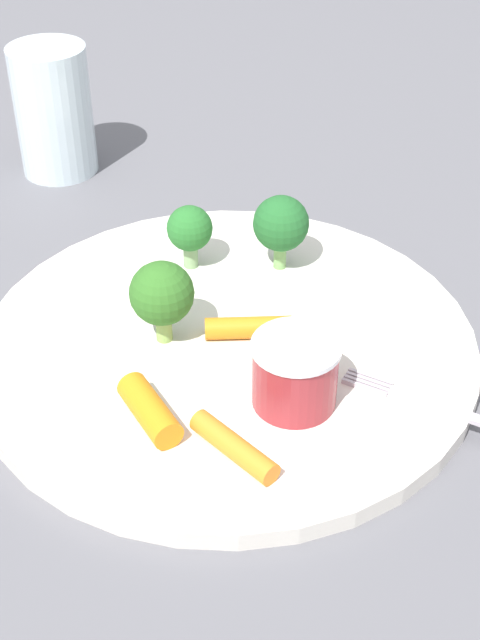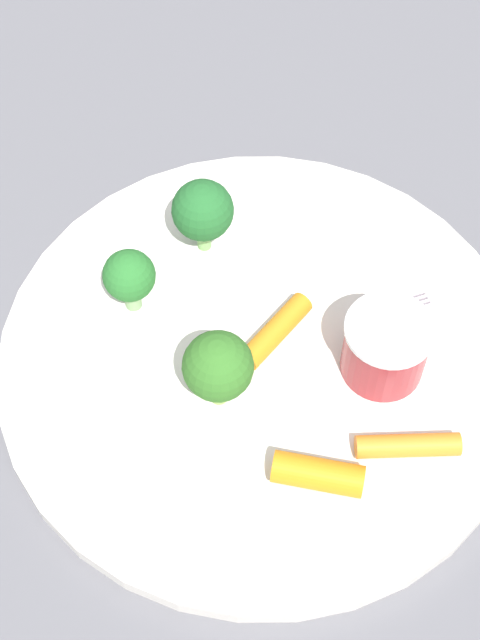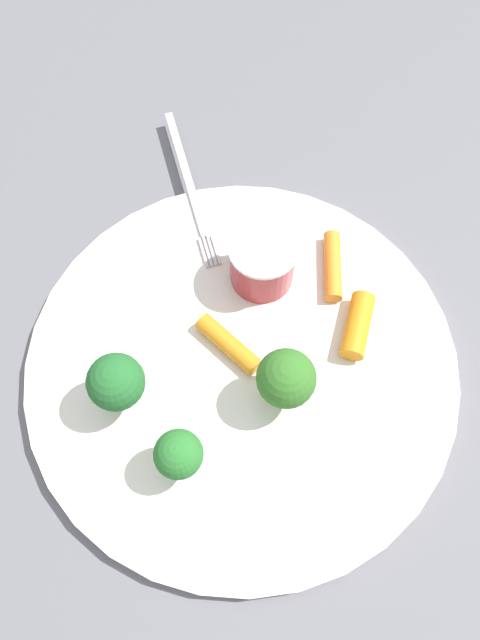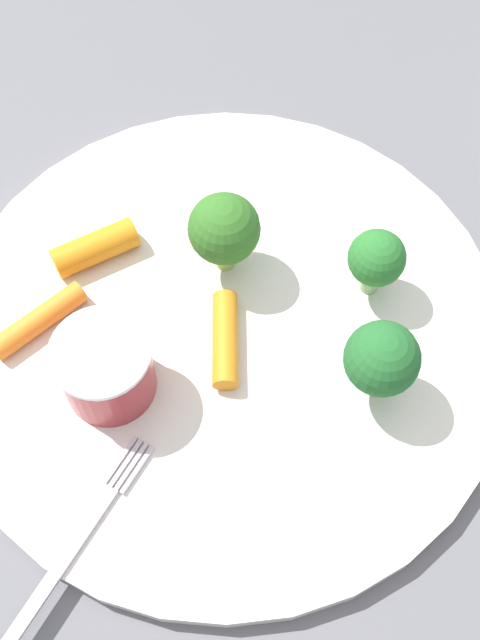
# 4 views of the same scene
# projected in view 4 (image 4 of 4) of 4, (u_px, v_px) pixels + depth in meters

# --- Properties ---
(ground_plane) EXTENTS (2.40, 2.40, 0.00)m
(ground_plane) POSITION_uv_depth(u_px,v_px,m) (226.00, 334.00, 0.44)
(ground_plane) COLOR #5D5D62
(plate) EXTENTS (0.31, 0.31, 0.01)m
(plate) POSITION_uv_depth(u_px,v_px,m) (226.00, 329.00, 0.43)
(plate) COLOR silver
(plate) RESTS_ON ground_plane
(sauce_cup) EXTENTS (0.05, 0.05, 0.04)m
(sauce_cup) POSITION_uv_depth(u_px,v_px,m) (106.00, 368.00, 0.39)
(sauce_cup) COLOR maroon
(sauce_cup) RESTS_ON plate
(broccoli_floret_0) EXTENTS (0.04, 0.04, 0.06)m
(broccoli_floret_0) POSITION_uv_depth(u_px,v_px,m) (217.00, 230.00, 0.41)
(broccoli_floret_0) COLOR #8EB357
(broccoli_floret_0) RESTS_ON plate
(broccoli_floret_1) EXTENTS (0.04, 0.04, 0.05)m
(broccoli_floret_1) POSITION_uv_depth(u_px,v_px,m) (382.00, 359.00, 0.38)
(broccoli_floret_1) COLOR #81B665
(broccoli_floret_1) RESTS_ON plate
(broccoli_floret_2) EXTENTS (0.03, 0.03, 0.05)m
(broccoli_floret_2) POSITION_uv_depth(u_px,v_px,m) (376.00, 259.00, 0.41)
(broccoli_floret_2) COLOR #85AD72
(broccoli_floret_2) RESTS_ON plate
(carrot_stick_0) EXTENTS (0.05, 0.01, 0.01)m
(carrot_stick_0) POSITION_uv_depth(u_px,v_px,m) (221.00, 339.00, 0.41)
(carrot_stick_0) COLOR orange
(carrot_stick_0) RESTS_ON plate
(carrot_stick_1) EXTENTS (0.05, 0.05, 0.01)m
(carrot_stick_1) POSITION_uv_depth(u_px,v_px,m) (39.00, 317.00, 0.42)
(carrot_stick_1) COLOR orange
(carrot_stick_1) RESTS_ON plate
(carrot_stick_2) EXTENTS (0.04, 0.05, 0.02)m
(carrot_stick_2) POSITION_uv_depth(u_px,v_px,m) (95.00, 248.00, 0.44)
(carrot_stick_2) COLOR orange
(carrot_stick_2) RESTS_ON plate
(fork) EXTENTS (0.15, 0.09, 0.00)m
(fork) POSITION_uv_depth(u_px,v_px,m) (51.00, 580.00, 0.36)
(fork) COLOR #BFB5BF
(fork) RESTS_ON plate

